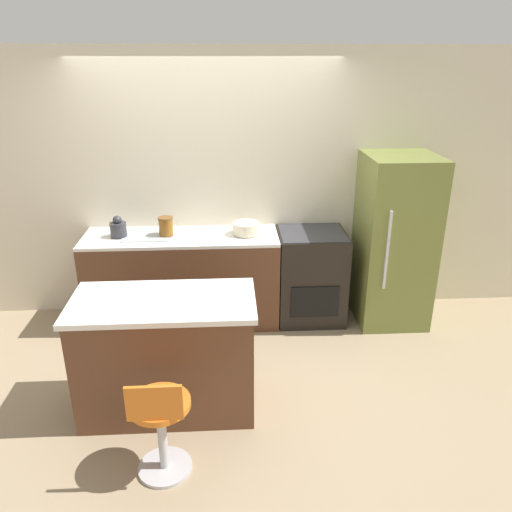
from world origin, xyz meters
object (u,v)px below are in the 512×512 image
Objects in this scene: refrigerator at (394,241)px; stool_chair at (161,424)px; oven_range at (310,276)px; kettle at (118,228)px; mixing_bowl at (246,228)px.

stool_chair is at bearing -136.57° from refrigerator.
oven_range is 4.56× the size of kettle.
mixing_bowl is at bearing 72.81° from stool_chair.
refrigerator is (0.80, -0.05, 0.37)m from oven_range.
refrigerator is 8.26× the size of kettle.
mixing_bowl is (-0.64, 0.01, 0.51)m from oven_range.
mixing_bowl is (-1.44, 0.06, 0.14)m from refrigerator.
oven_range is 1.92m from kettle.
stool_chair is at bearing -122.24° from oven_range.
oven_range is at bearing -0.52° from mixing_bowl.
oven_range is 0.82m from mixing_bowl.
refrigerator is 2.87m from stool_chair.
stool_chair is 2.18m from kettle.
stool_chair is (-1.26, -2.00, -0.07)m from oven_range.
refrigerator is at bearing -1.21° from kettle.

